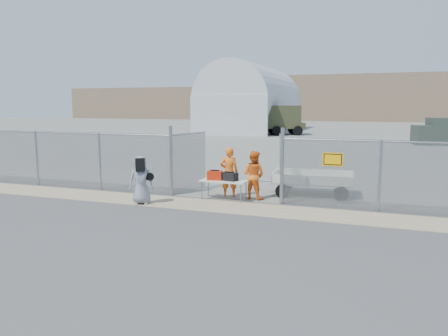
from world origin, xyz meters
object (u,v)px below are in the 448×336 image
at_px(visitor, 141,180).
at_px(folding_table, 224,190).
at_px(utility_trailer, 313,183).
at_px(security_worker_right, 254,175).
at_px(security_worker_left, 229,172).

bearing_deg(visitor, folding_table, 7.63).
bearing_deg(folding_table, utility_trailer, 36.37).
xyz_separation_m(folding_table, utility_trailer, (2.74, 1.86, 0.10)).
relative_size(visitor, utility_trailer, 0.44).
relative_size(security_worker_right, visitor, 1.05).
relative_size(folding_table, visitor, 1.00).
distance_m(visitor, utility_trailer, 6.10).
bearing_deg(security_worker_left, utility_trailer, -170.78).
height_order(folding_table, security_worker_left, security_worker_left).
height_order(security_worker_left, utility_trailer, security_worker_left).
xyz_separation_m(folding_table, visitor, (-2.33, -1.52, 0.46)).
bearing_deg(folding_table, security_worker_right, 28.92).
relative_size(security_worker_left, visitor, 1.11).
bearing_deg(security_worker_left, folding_table, 71.72).
relative_size(folding_table, security_worker_left, 0.90).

